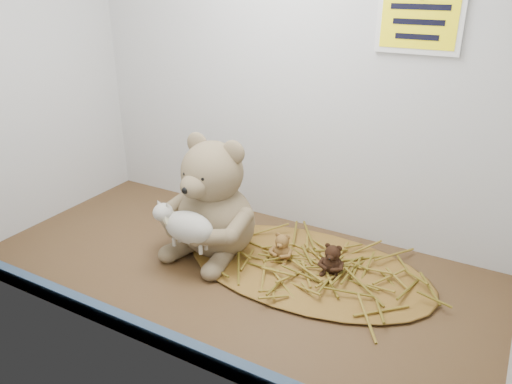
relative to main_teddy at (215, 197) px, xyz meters
The scene contains 8 objects.
alcove_shell 31.14cm from the main_teddy, 23.48° to the left, with size 120.40×60.20×90.40cm.
front_rail 37.68cm from the main_teddy, 77.08° to the right, with size 119.28×2.20×3.60cm, color #3A536F.
straw_bed 27.52cm from the main_teddy, ahead, with size 61.08×35.47×1.18cm, color brown.
main_teddy is the anchor object (origin of this frame).
toy_lamb 11.33cm from the main_teddy, 90.00° to the right, with size 16.21×9.89×10.47cm, color #B8B2A5, non-canonical shape.
mini_teddy_tan 20.04cm from the main_teddy, 10.63° to the left, with size 5.62×5.94×6.98cm, color brown, non-canonical shape.
mini_teddy_brown 31.40cm from the main_teddy, ahead, with size 5.96×6.29×7.39cm, color black, non-canonical shape.
wall_sign 59.98cm from the main_teddy, 32.16° to the left, with size 16.00×1.20×11.00cm, color #FFEB0D.
Camera 1 is at (54.44, -84.99, 64.64)cm, focal length 35.00 mm.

